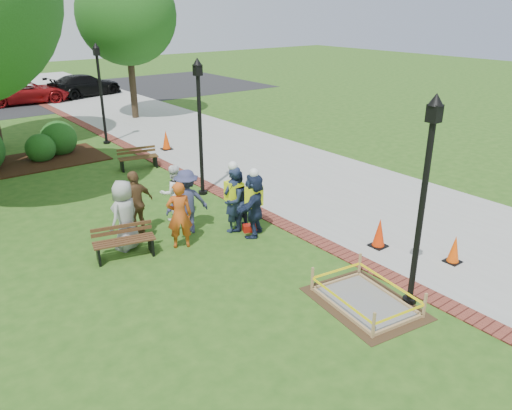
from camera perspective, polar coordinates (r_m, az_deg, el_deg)
ground at (r=11.85m, az=1.64°, el=-6.77°), size 100.00×100.00×0.00m
sidewalk at (r=22.18m, az=-4.70°, el=6.99°), size 6.00×60.00×0.02m
brick_edging at (r=20.66m, az=-12.29°, el=5.46°), size 0.50×60.00×0.03m
mulch_bed at (r=21.12m, az=-26.38°, el=4.02°), size 7.00×3.00×0.05m
parking_lot at (r=36.10m, az=-27.04°, el=10.49°), size 36.00×12.00×0.01m
wet_concrete_pad at (r=10.52m, az=12.43°, el=-9.85°), size 2.00×2.51×0.55m
bench_near at (r=12.44m, az=-14.75°, el=-4.78°), size 1.52×0.80×0.78m
bench_far at (r=19.12m, az=-13.27°, el=4.78°), size 1.50×0.75×0.77m
cone_front at (r=12.64m, az=21.71°, el=-4.79°), size 0.35×0.35×0.70m
cone_back at (r=12.85m, az=13.90°, el=-3.17°), size 0.40×0.40×0.78m
cone_far at (r=21.43m, az=-10.23°, el=7.27°), size 0.42×0.42×0.83m
toolbox at (r=13.45m, az=-0.67°, el=-2.63°), size 0.44×0.35×0.19m
lamp_near at (r=9.86m, az=18.68°, el=1.77°), size 0.28×0.28×4.26m
lamp_mid at (r=15.55m, az=-6.46°, el=9.87°), size 0.28×0.28×4.26m
lamp_far at (r=22.68m, az=-17.37°, el=12.80°), size 0.28×0.28×4.26m
tree_right at (r=27.68m, az=-14.59°, el=20.31°), size 5.02×5.02×7.76m
shrub_c at (r=21.43m, az=-23.22°, el=4.71°), size 1.14×1.14×1.14m
shrub_d at (r=22.19m, az=-21.43°, el=5.52°), size 1.46×1.46×1.46m
casual_person_a at (r=12.62m, az=-14.78°, el=-1.17°), size 0.68×0.59×1.79m
casual_person_b at (r=12.44m, az=-8.75°, el=-1.16°), size 0.65×0.54×1.72m
casual_person_c at (r=14.11m, az=-9.37°, el=1.38°), size 0.56×0.41×1.61m
casual_person_d at (r=13.31m, az=-13.53°, el=0.14°), size 0.63×0.48×1.77m
casual_person_e at (r=13.24m, az=-7.89°, el=0.37°), size 0.63×0.49×1.74m
hivis_worker_a at (r=12.93m, az=-0.23°, el=0.29°), size 0.65×0.60×1.85m
hivis_worker_b at (r=13.18m, az=-2.61°, el=0.91°), size 0.66×0.52×1.95m
hivis_worker_c at (r=13.25m, az=-2.36°, el=0.75°), size 0.61×0.49×1.82m
parked_car_c at (r=34.76m, az=-24.49°, el=10.55°), size 2.41×4.77×1.50m
parked_car_d at (r=36.18m, az=-18.83°, el=11.70°), size 3.18×5.16×1.57m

